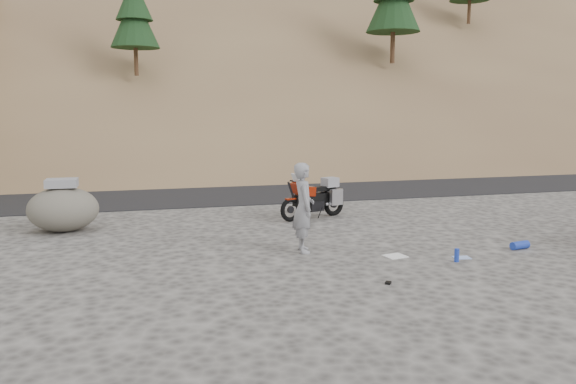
# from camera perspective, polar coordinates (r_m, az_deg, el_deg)

# --- Properties ---
(ground) EXTENTS (140.00, 140.00, 0.00)m
(ground) POSITION_cam_1_polar(r_m,az_deg,el_deg) (11.61, 6.19, -5.63)
(ground) COLOR #403D3B
(ground) RESTS_ON ground
(road) EXTENTS (120.00, 7.00, 0.05)m
(road) POSITION_cam_1_polar(r_m,az_deg,el_deg) (20.11, -3.15, 0.35)
(road) COLOR black
(road) RESTS_ON ground
(hillside) EXTENTS (120.00, 73.00, 46.72)m
(hillside) POSITION_cam_1_polar(r_m,az_deg,el_deg) (52.18, -10.97, 17.34)
(hillside) COLOR brown
(hillside) RESTS_ON ground
(motorcycle) EXTENTS (1.97, 1.02, 1.23)m
(motorcycle) POSITION_cam_1_polar(r_m,az_deg,el_deg) (14.58, 2.86, -0.62)
(motorcycle) COLOR black
(motorcycle) RESTS_ON ground
(man) EXTENTS (0.50, 0.69, 1.78)m
(man) POSITION_cam_1_polar(r_m,az_deg,el_deg) (11.23, 1.57, -6.06)
(man) COLOR gray
(man) RESTS_ON ground
(boulder) EXTENTS (1.84, 1.66, 1.21)m
(boulder) POSITION_cam_1_polar(r_m,az_deg,el_deg) (13.97, -21.88, -1.58)
(boulder) COLOR #555149
(boulder) RESTS_ON ground
(gear_white_cloth) EXTENTS (0.45, 0.42, 0.01)m
(gear_white_cloth) POSITION_cam_1_polar(r_m,az_deg,el_deg) (11.05, 10.84, -6.41)
(gear_white_cloth) COLOR white
(gear_white_cloth) RESTS_ON ground
(gear_blue_mat) EXTENTS (0.43, 0.23, 0.16)m
(gear_blue_mat) POSITION_cam_1_polar(r_m,az_deg,el_deg) (12.33, 22.49, -5.01)
(gear_blue_mat) COLOR #1C36A9
(gear_blue_mat) RESTS_ON ground
(gear_bottle) EXTENTS (0.09, 0.09, 0.25)m
(gear_bottle) POSITION_cam_1_polar(r_m,az_deg,el_deg) (10.92, 16.77, -6.17)
(gear_bottle) COLOR #1C36A9
(gear_bottle) RESTS_ON ground
(gear_glove_b) EXTENTS (0.14, 0.14, 0.04)m
(gear_glove_b) POSITION_cam_1_polar(r_m,az_deg,el_deg) (9.35, 10.14, -9.06)
(gear_glove_b) COLOR black
(gear_glove_b) RESTS_ON ground
(gear_blue_cloth) EXTENTS (0.34, 0.27, 0.01)m
(gear_blue_cloth) POSITION_cam_1_polar(r_m,az_deg,el_deg) (11.25, 17.23, -6.38)
(gear_blue_cloth) COLOR #95AFE6
(gear_blue_cloth) RESTS_ON ground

